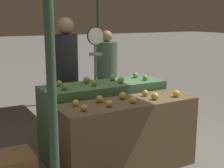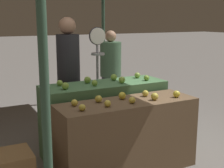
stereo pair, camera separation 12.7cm
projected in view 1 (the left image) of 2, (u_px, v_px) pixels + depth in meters
display_counter_front at (128, 136)px, 3.65m from camera, size 1.65×0.55×0.85m
display_counter_back at (104, 118)px, 4.15m from camera, size 1.65×0.55×0.95m
apple_front_0 at (84, 108)px, 3.17m from camera, size 0.07×0.07×0.07m
apple_front_1 at (109, 104)px, 3.33m from camera, size 0.07×0.07×0.07m
apple_front_2 at (133, 100)px, 3.47m from camera, size 0.07×0.07×0.07m
apple_front_3 at (155, 96)px, 3.62m from camera, size 0.09×0.09×0.09m
apple_front_4 at (176, 93)px, 3.75m from camera, size 0.08×0.08×0.08m
apple_front_5 at (76, 103)px, 3.35m from camera, size 0.07×0.07×0.07m
apple_front_6 at (99, 99)px, 3.50m from camera, size 0.08×0.08×0.08m
apple_front_7 at (123, 96)px, 3.64m from camera, size 0.09×0.09×0.09m
apple_front_8 at (145, 93)px, 3.79m from camera, size 0.08×0.08×0.08m
apple_back_0 at (65, 86)px, 3.67m from camera, size 0.09×0.09×0.09m
apple_back_1 at (94, 83)px, 3.87m from camera, size 0.08×0.08×0.08m
apple_back_2 at (121, 80)px, 4.05m from camera, size 0.09×0.09×0.09m
apple_back_3 at (145, 78)px, 4.23m from camera, size 0.07×0.07×0.07m
apple_back_4 at (59, 83)px, 3.86m from camera, size 0.08×0.08×0.08m
apple_back_5 at (87, 80)px, 4.04m from camera, size 0.09×0.09×0.09m
apple_back_6 at (113, 77)px, 4.23m from camera, size 0.09×0.09×0.09m
apple_back_7 at (136, 75)px, 4.41m from camera, size 0.08×0.08×0.08m
produce_scale at (96, 59)px, 4.57m from camera, size 0.26×0.20×1.66m
person_vendor_at_scale at (67, 71)px, 4.39m from camera, size 0.34×0.34×1.80m
person_customer_left at (107, 67)px, 5.77m from camera, size 0.43×0.43×1.57m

